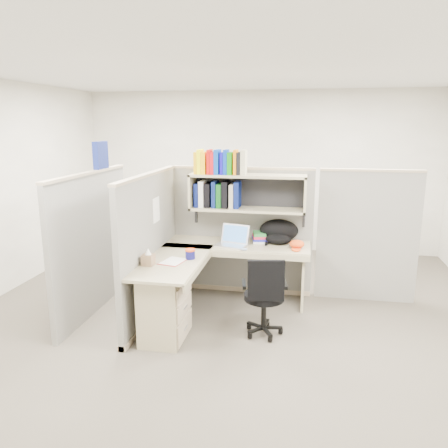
% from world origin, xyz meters
% --- Properties ---
extents(ground, '(6.00, 6.00, 0.00)m').
position_xyz_m(ground, '(0.00, 0.00, 0.00)').
color(ground, '#343028').
rests_on(ground, ground).
extents(room_shell, '(6.00, 6.00, 6.00)m').
position_xyz_m(room_shell, '(0.00, 0.00, 1.62)').
color(room_shell, '#B4AEA2').
rests_on(room_shell, ground).
extents(cubicle, '(3.79, 1.84, 1.95)m').
position_xyz_m(cubicle, '(-0.37, 0.45, 0.91)').
color(cubicle, slate).
rests_on(cubicle, ground).
extents(desk, '(1.74, 1.75, 0.73)m').
position_xyz_m(desk, '(-0.41, -0.29, 0.44)').
color(desk, gray).
rests_on(desk, ground).
extents(laptop, '(0.43, 0.43, 0.25)m').
position_xyz_m(laptop, '(-0.06, 0.46, 0.86)').
color(laptop, silver).
rests_on(laptop, desk).
extents(backpack, '(0.54, 0.46, 0.28)m').
position_xyz_m(backpack, '(0.49, 0.72, 0.87)').
color(backpack, black).
rests_on(backpack, desk).
extents(orange_cap, '(0.18, 0.21, 0.09)m').
position_xyz_m(orange_cap, '(0.71, 0.52, 0.78)').
color(orange_cap, '#D14212').
rests_on(orange_cap, desk).
extents(snack_canister, '(0.11, 0.11, 0.11)m').
position_xyz_m(snack_canister, '(-0.41, -0.12, 0.79)').
color(snack_canister, '#0E0E53').
rests_on(snack_canister, desk).
extents(tissue_box, '(0.12, 0.12, 0.18)m').
position_xyz_m(tissue_box, '(-0.77, -0.40, 0.82)').
color(tissue_box, '#8F6F51').
rests_on(tissue_box, desk).
extents(mouse, '(0.09, 0.06, 0.03)m').
position_xyz_m(mouse, '(0.12, 0.30, 0.75)').
color(mouse, '#8BA0C5').
rests_on(mouse, desk).
extents(paper_cup, '(0.09, 0.09, 0.10)m').
position_xyz_m(paper_cup, '(-0.01, 0.67, 0.78)').
color(paper_cup, silver).
rests_on(paper_cup, desk).
extents(book_stack, '(0.22, 0.27, 0.12)m').
position_xyz_m(book_stack, '(0.25, 0.72, 0.79)').
color(book_stack, gray).
rests_on(book_stack, desk).
extents(loose_paper, '(0.26, 0.31, 0.00)m').
position_xyz_m(loose_paper, '(-0.56, -0.23, 0.73)').
color(loose_paper, silver).
rests_on(loose_paper, desk).
extents(task_chair, '(0.48, 0.44, 0.87)m').
position_xyz_m(task_chair, '(0.42, -0.32, 0.31)').
color(task_chair, black).
rests_on(task_chair, ground).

